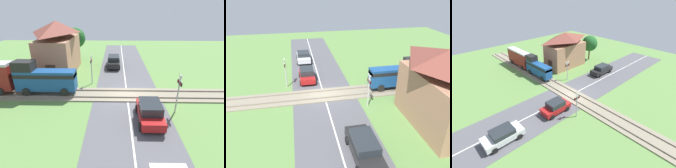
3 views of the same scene
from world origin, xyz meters
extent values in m
plane|color=#5B8442|center=(0.00, 0.00, 0.00)|extent=(60.00, 60.00, 0.00)
cube|color=#515156|center=(0.00, 0.00, 0.01)|extent=(48.00, 6.40, 0.02)
cube|color=silver|center=(0.00, 0.00, 0.02)|extent=(48.00, 0.12, 0.00)
cube|color=gray|center=(0.00, 0.00, 0.06)|extent=(2.80, 48.00, 0.12)
cube|color=slate|center=(-0.72, 0.00, 0.18)|extent=(0.10, 48.00, 0.12)
cube|color=slate|center=(0.72, 0.00, 0.18)|extent=(0.10, 48.00, 0.12)
cube|color=navy|center=(0.00, 7.74, 1.57)|extent=(1.35, 5.62, 1.90)
cube|color=black|center=(0.00, 7.74, 2.09)|extent=(1.37, 5.62, 0.36)
cube|color=black|center=(0.00, 9.65, 2.97)|extent=(1.35, 1.80, 0.90)
cylinder|color=black|center=(-0.72, 5.94, 0.62)|extent=(0.14, 0.76, 0.76)
cylinder|color=black|center=(0.72, 5.94, 0.62)|extent=(0.14, 0.76, 0.76)
cylinder|color=black|center=(-0.72, 9.54, 0.62)|extent=(0.14, 0.76, 0.76)
cylinder|color=black|center=(0.72, 9.54, 0.62)|extent=(0.14, 0.76, 0.76)
cylinder|color=black|center=(-0.72, 12.05, 0.62)|extent=(0.14, 0.76, 0.76)
cylinder|color=black|center=(0.72, 12.05, 0.62)|extent=(0.14, 0.76, 0.76)
cube|color=#A81919|center=(-4.08, -1.44, 0.60)|extent=(3.67, 1.66, 0.61)
cube|color=#23282D|center=(-4.08, -1.44, 1.23)|extent=(2.02, 1.53, 0.64)
cylinder|color=black|center=(-2.88, -0.61, 0.30)|extent=(0.60, 0.18, 0.60)
cylinder|color=black|center=(-2.88, -2.27, 0.30)|extent=(0.60, 0.18, 0.60)
cylinder|color=black|center=(-5.27, -0.61, 0.30)|extent=(0.60, 0.18, 0.60)
cylinder|color=black|center=(-5.27, -2.27, 0.30)|extent=(0.60, 0.18, 0.60)
cube|color=black|center=(9.02, 1.44, 0.64)|extent=(4.42, 1.67, 0.69)
cube|color=#23282D|center=(9.02, 1.44, 1.28)|extent=(2.43, 1.53, 0.58)
cylinder|color=black|center=(7.59, 0.61, 0.30)|extent=(0.60, 0.18, 0.60)
cylinder|color=black|center=(7.59, 2.27, 0.30)|extent=(0.60, 0.18, 0.60)
cylinder|color=black|center=(10.46, 0.61, 0.30)|extent=(0.60, 0.18, 0.60)
cylinder|color=black|center=(10.46, 2.27, 0.30)|extent=(0.60, 0.18, 0.60)
cylinder|color=#B7B7B7|center=(-2.87, -3.78, 1.60)|extent=(0.12, 0.12, 3.21)
cube|color=black|center=(-2.87, -3.78, 2.63)|extent=(0.90, 0.08, 0.28)
sphere|color=red|center=(-3.14, -3.78, 2.63)|extent=(0.18, 0.18, 0.18)
sphere|color=red|center=(-2.60, -3.78, 2.63)|extent=(0.18, 0.18, 0.18)
cube|color=silver|center=(-2.87, -3.78, 2.96)|extent=(0.72, 0.04, 0.72)
cube|color=silver|center=(-2.87, -3.78, 2.96)|extent=(0.72, 0.04, 0.72)
cylinder|color=#B7B7B7|center=(2.87, 3.78, 1.60)|extent=(0.12, 0.12, 3.21)
cube|color=black|center=(2.87, 3.78, 2.63)|extent=(0.90, 0.08, 0.28)
sphere|color=red|center=(3.14, 3.78, 2.63)|extent=(0.18, 0.18, 0.18)
sphere|color=red|center=(2.60, 3.78, 2.63)|extent=(0.18, 0.18, 0.18)
cube|color=silver|center=(2.87, 3.78, 2.96)|extent=(0.72, 0.04, 0.72)
cube|color=silver|center=(2.87, 3.78, 2.96)|extent=(0.72, 0.04, 0.72)
cube|color=#AD7A5B|center=(6.63, 8.37, 2.23)|extent=(7.27, 3.91, 4.47)
pyramid|color=brown|center=(6.63, 8.37, 5.79)|extent=(7.85, 4.22, 1.32)
cube|color=#472D1E|center=(2.98, 8.37, 1.05)|extent=(0.06, 1.10, 2.10)
cylinder|color=#7F3D84|center=(2.14, 8.28, 0.66)|extent=(0.38, 0.38, 1.31)
sphere|color=beige|center=(2.14, 8.28, 1.43)|extent=(0.24, 0.24, 0.24)
cylinder|color=brown|center=(12.76, 7.53, 1.05)|extent=(0.28, 0.28, 2.11)
sphere|color=#1E5623|center=(12.76, 7.53, 3.44)|extent=(3.13, 3.13, 3.13)
camera|label=1|loc=(-15.21, 1.15, 7.98)|focal=28.00mm
camera|label=2|loc=(19.74, -2.52, 11.00)|focal=35.00mm
camera|label=3|loc=(-15.01, -14.77, 13.47)|focal=28.00mm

